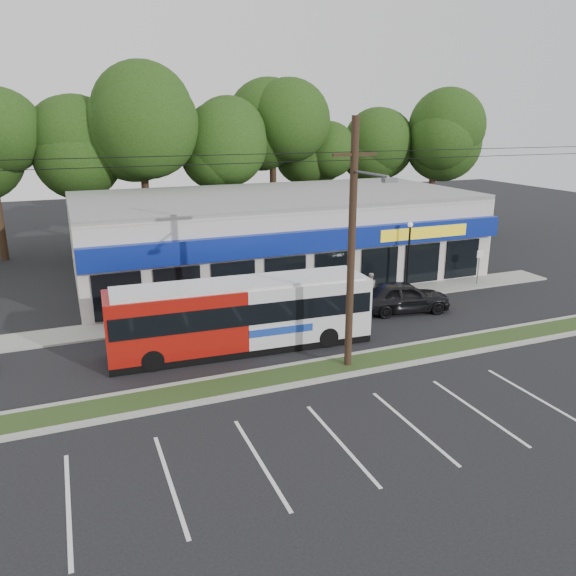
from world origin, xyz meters
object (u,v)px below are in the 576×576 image
Objects in this scene: utility_pole at (349,239)px; lamp_post at (409,249)px; car_dark at (403,297)px; pedestrian_b at (370,286)px; metrobus at (242,314)px; pedestrian_a at (284,301)px; sign_post at (479,261)px.

lamp_post is (8.17, 7.87, -2.74)m from utility_pole.
car_dark reaches higher than pedestrian_b.
utility_pole is 4.27× the size of metrobus.
metrobus reaches higher than pedestrian_a.
lamp_post is at bearing 43.95° from utility_pole.
pedestrian_a is (-8.20, -1.20, -1.79)m from lamp_post.
metrobus is (-3.28, 3.57, -3.76)m from utility_pole.
pedestrian_b is (-7.65, -0.07, -0.75)m from sign_post.
car_dark is (-6.99, -2.46, -0.72)m from sign_post.
car_dark is at bearing -160.60° from sign_post.
pedestrian_a is at bearing 23.86° from pedestrian_b.
utility_pole is 11.76× the size of lamp_post.
sign_post is 13.25m from pedestrian_a.
sign_post is at bearing -60.46° from car_dark.
lamp_post is 2.65× the size of pedestrian_b.
lamp_post is 8.48m from pedestrian_a.
lamp_post is 0.87× the size of car_dark.
lamp_post is 1.91× the size of sign_post.
utility_pole is 11.67m from lamp_post.
car_dark is at bearing 151.22° from pedestrian_a.
pedestrian_a is at bearing 86.62° from car_dark.
lamp_post reaches higher than car_dark.
sign_post is (5.00, -0.23, -1.12)m from lamp_post.
utility_pole is at bearing -44.61° from metrobus.
metrobus is at bearing 132.59° from utility_pole.
lamp_post is at bearing 177.42° from sign_post.
car_dark is 2.48m from pedestrian_b.
utility_pole reaches higher than pedestrian_a.
car_dark is at bearing 120.01° from pedestrian_b.
lamp_post is 5.13m from sign_post.
pedestrian_b is (-2.65, -0.30, -1.87)m from lamp_post.
utility_pole is at bearing 68.59° from pedestrian_b.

